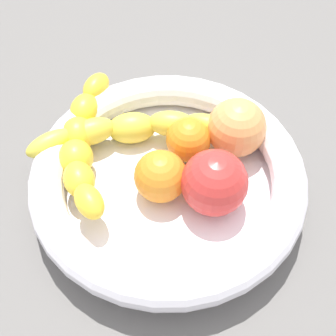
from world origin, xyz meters
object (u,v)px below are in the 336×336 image
orange_mid_left (163,178)px  tomato_red (214,183)px  fruit_bowl (168,178)px  orange_front (188,140)px  banana_draped_left (132,130)px  peach_blush (236,128)px  banana_draped_right (82,143)px

orange_mid_left → tomato_red: (2.50, -4.76, 0.67)cm
fruit_bowl → orange_front: bearing=10.6°
fruit_bowl → orange_front: 5.16cm
fruit_bowl → banana_draped_left: size_ratio=1.63×
orange_front → peach_blush: (4.27, -3.60, 0.83)cm
fruit_bowl → banana_draped_right: (-3.25, 9.82, 1.79)cm
orange_mid_left → banana_draped_left: bearing=66.1°
orange_front → orange_mid_left: orange_mid_left is taller
orange_mid_left → peach_blush: size_ratio=0.84×
orange_front → peach_blush: peach_blush is taller
orange_front → peach_blush: size_ratio=0.76×
fruit_bowl → banana_draped_left: (2.00, 6.97, 1.44)cm
banana_draped_right → tomato_red: tomato_red is taller
fruit_bowl → peach_blush: size_ratio=4.41×
peach_blush → banana_draped_right: bearing=134.7°
orange_front → tomato_red: (-3.61, -6.05, 0.94)cm
orange_front → peach_blush: bearing=-40.1°
banana_draped_left → orange_front: orange_front is taller
tomato_red → peach_blush: 8.26cm
banana_draped_left → orange_front: 6.71cm
orange_mid_left → peach_blush: peach_blush is taller
fruit_bowl → banana_draped_right: banana_draped_right is taller
peach_blush → fruit_bowl: bearing=163.5°
banana_draped_left → peach_blush: bearing=-53.6°
banana_draped_left → peach_blush: peach_blush is taller
banana_draped_left → tomato_red: size_ratio=2.62×
orange_mid_left → peach_blush: (10.38, -2.30, 0.56)cm
banana_draped_right → tomato_red: size_ratio=2.38×
banana_draped_right → peach_blush: (12.36, -12.51, 0.56)cm
orange_mid_left → tomato_red: size_ratio=0.81×
banana_draped_left → orange_mid_left: size_ratio=3.24×
orange_front → orange_mid_left: (-6.12, -1.29, 0.27)cm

